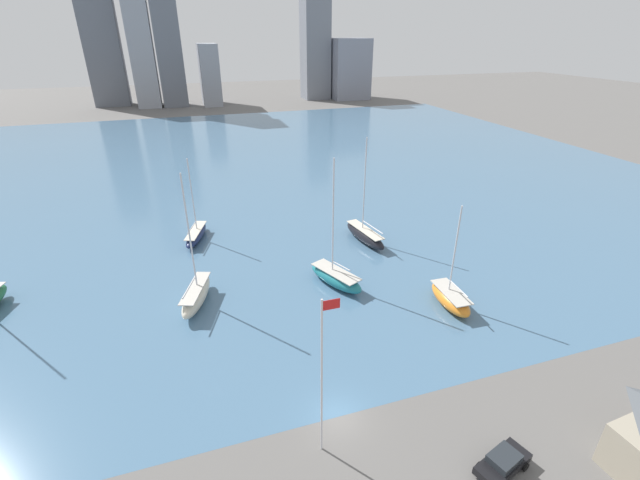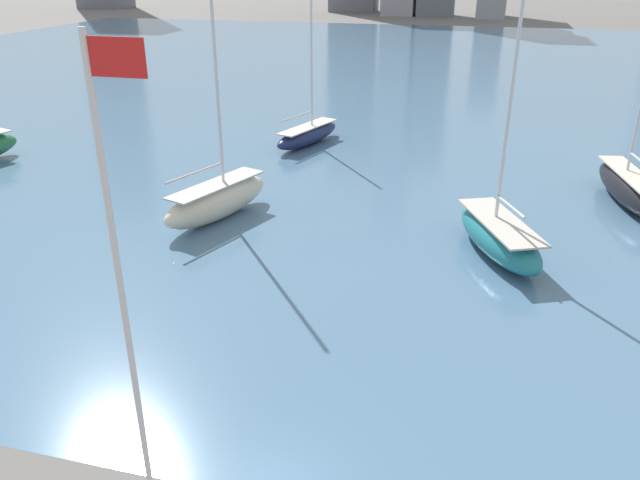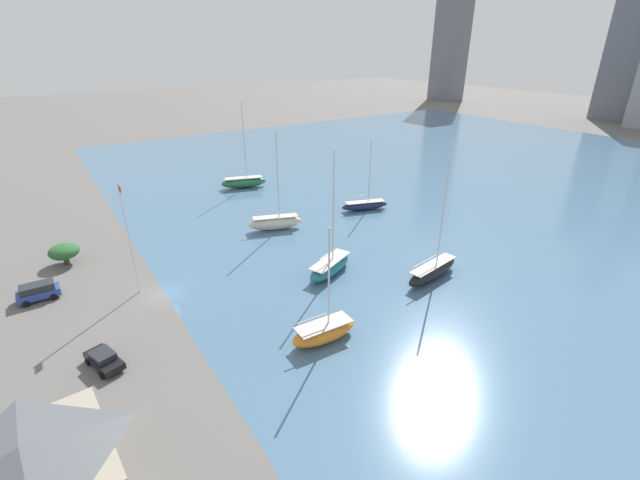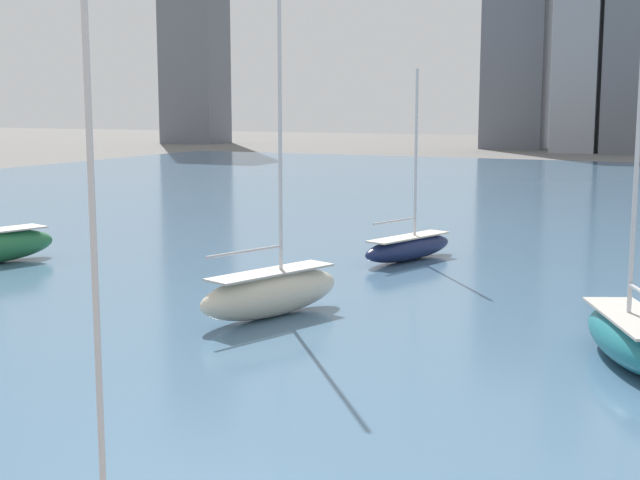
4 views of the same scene
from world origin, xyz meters
TOP-DOWN VIEW (x-y plane):
  - ground_plane at (0.00, 0.00)m, footprint 500.00×500.00m
  - harbor_water at (0.00, 70.00)m, footprint 180.00×140.00m
  - boat_shed at (20.75, -13.24)m, footprint 9.65×9.60m
  - flag_pole at (-2.10, -2.29)m, footprint 1.24×0.14m
  - yard_shrub at (-14.71, -8.57)m, footprint 3.67×3.67m
  - sailboat_navy at (-8.68, 36.33)m, footprint 4.35×8.36m
  - sailboat_teal at (6.46, 18.53)m, footprint 5.59×8.49m
  - sailboat_cream at (-9.62, 19.49)m, footprint 4.68×8.46m
  - sailboat_green at (-31.82, 24.28)m, footprint 4.85×9.09m
  - sailboat_orange at (16.98, 10.49)m, footprint 2.81×6.87m
  - sailboat_black at (14.39, 28.16)m, footprint 3.46×9.48m
  - parked_suv_blue at (-6.75, -11.97)m, footprint 2.38×4.22m
  - parked_sedan_black at (9.23, -7.76)m, footprint 4.57×2.95m

SIDE VIEW (x-z plane):
  - ground_plane at x=0.00m, z-range 0.00..0.00m
  - harbor_water at x=0.00m, z-range 0.00..0.00m
  - parked_sedan_black at x=9.23m, z-range 0.02..1.50m
  - sailboat_navy at x=-8.68m, z-range -5.09..6.86m
  - parked_suv_blue at x=-6.75m, z-range 0.07..1.97m
  - sailboat_orange at x=16.98m, z-range -4.84..6.88m
  - sailboat_teal at x=6.46m, z-range -6.66..8.76m
  - sailboat_black at x=14.39m, z-range -6.38..8.58m
  - sailboat_green at x=-31.82m, z-range -7.02..9.33m
  - sailboat_cream at x=-9.62m, z-range -6.29..8.69m
  - yard_shrub at x=-14.71m, z-range 0.39..3.11m
  - boat_shed at x=20.75m, z-range 0.00..5.10m
  - flag_pole at x=-2.10m, z-range 0.50..13.57m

